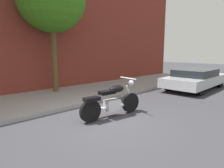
% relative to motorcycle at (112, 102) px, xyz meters
% --- Properties ---
extents(ground_plane, '(60.00, 60.00, 0.00)m').
position_rel_motorcycle_xyz_m(ground_plane, '(-0.43, -0.25, -0.46)').
color(ground_plane, '#38383D').
extents(sidewalk, '(21.71, 3.23, 0.14)m').
position_rel_motorcycle_xyz_m(sidewalk, '(-0.43, 3.09, -0.39)').
color(sidewalk, gray).
rests_on(sidewalk, ground).
extents(motorcycle, '(2.10, 0.70, 1.12)m').
position_rel_motorcycle_xyz_m(motorcycle, '(0.00, 0.00, 0.00)').
color(motorcycle, black).
rests_on(motorcycle, ground).
extents(parked_car_silver, '(4.48, 1.91, 1.03)m').
position_rel_motorcycle_xyz_m(parked_car_silver, '(6.12, 0.15, 0.10)').
color(parked_car_silver, black).
rests_on(parked_car_silver, ground).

